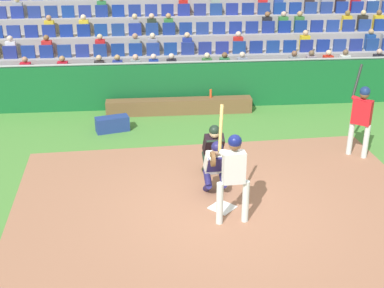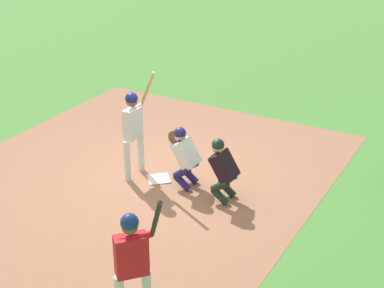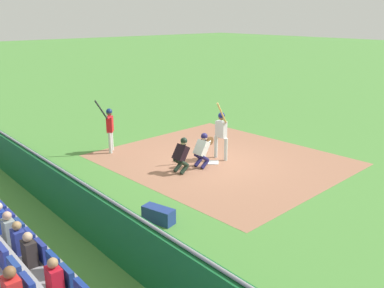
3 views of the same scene
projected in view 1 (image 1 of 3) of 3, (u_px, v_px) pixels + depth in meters
The scene contains 12 objects.
ground_plane at pixel (222, 208), 10.30m from camera, with size 160.00×160.00×0.00m, color #4C893B.
infield_dirt_patch at pixel (226, 221), 9.84m from camera, with size 8.31×7.30×0.01m, color #A16B51.
home_plate_marker at pixel (222, 207), 10.29m from camera, with size 0.44×0.44×0.02m, color white.
batter_at_plate at pixel (233, 169), 9.38m from camera, with size 0.63×0.57×2.25m.
catcher_crouching at pixel (215, 164), 10.52m from camera, with size 0.48×0.73×1.26m.
home_plate_umpire at pixel (213, 147), 11.36m from camera, with size 0.48×0.52×1.25m.
dugout_wall at pixel (194, 85), 15.48m from camera, with size 14.87×0.24×1.42m.
dugout_bench at pixel (179, 106), 15.13m from camera, with size 4.27×0.40×0.44m, color brown.
water_bottle_on_bench at pixel (211, 93), 15.11m from camera, with size 0.07×0.07×0.25m, color #DE4C23.
equipment_duffel_bag at pixel (112, 124), 13.88m from camera, with size 0.88×0.36×0.41m, color navy.
on_deck_batter at pixel (361, 114), 12.11m from camera, with size 0.48×0.80×2.14m.
bleacher_stand at pixel (184, 45), 18.95m from camera, with size 19.20×4.29×3.23m.
Camera 1 is at (1.40, 8.79, 5.36)m, focal length 48.23 mm.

